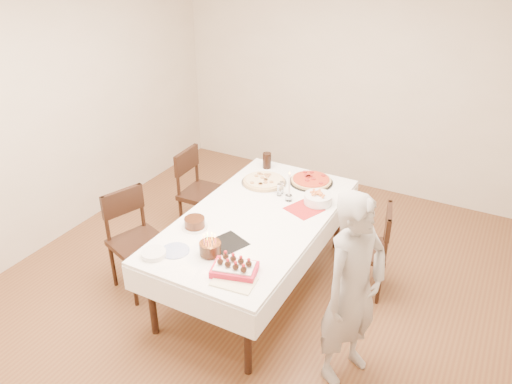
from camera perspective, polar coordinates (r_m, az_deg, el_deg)
The scene contains 22 objects.
floor at distance 4.73m, azimuth -0.50°, elevation -10.92°, with size 5.00×5.00×0.00m, color brown.
wall_back at distance 6.19m, azimuth 10.94°, elevation 12.51°, with size 4.50×0.04×2.70m, color beige.
wall_left at distance 5.39m, azimuth -22.27°, elevation 8.54°, with size 0.04×5.00×2.70m, color beige.
dining_table at distance 4.54m, azimuth 0.00°, elevation -6.83°, with size 1.14×2.14×0.75m, color white.
chair_right_savory at distance 4.57m, azimuth 12.11°, elevation -6.40°, with size 0.45×0.45×0.87m, color black, non-canonical shape.
chair_left_savory at distance 5.30m, azimuth -5.91°, elevation -0.19°, with size 0.48×0.48×0.94m, color black, non-canonical shape.
chair_left_dessert at distance 4.59m, azimuth -13.25°, elevation -5.76°, with size 0.48×0.48×0.94m, color black, non-canonical shape.
person at distance 3.58m, azimuth 11.00°, elevation -11.00°, with size 0.55×0.36×1.51m, color #9D9894.
pizza_white at distance 4.87m, azimuth 0.92°, elevation 1.25°, with size 0.44×0.44×0.04m, color beige.
pizza_pepperoni at distance 4.91m, azimuth 6.31°, elevation 1.32°, with size 0.43×0.43×0.04m, color red.
red_placemat at distance 4.45m, azimuth 5.51°, elevation -2.00°, with size 0.27×0.27×0.01m, color #B21E1E.
pasta_bowl at distance 4.54m, azimuth 7.09°, elevation -0.76°, with size 0.25×0.25×0.08m, color white.
taper_candle at distance 4.51m, azimuth 3.80°, elevation 0.68°, with size 0.06×0.06×0.30m, color white.
shaker_pair at distance 4.63m, azimuth 2.67°, elevation 0.25°, with size 0.10×0.10×0.12m, color white, non-canonical shape.
cola_glass at distance 5.16m, azimuth 1.26°, elevation 3.62°, with size 0.09×0.09×0.16m, color black.
layer_cake at distance 4.19m, azimuth -7.03°, elevation -3.52°, with size 0.22×0.22×0.09m, color #361A0D.
cake_board at distance 3.99m, azimuth -3.26°, elevation -5.88°, with size 0.26×0.26×0.01m, color black.
birthday_cake at distance 3.82m, azimuth -5.28°, elevation -6.00°, with size 0.17×0.17×0.16m, color #351D0E.
strawberry_box at distance 3.66m, azimuth -2.47°, elevation -8.70°, with size 0.33×0.22×0.08m, color #AD132A, non-canonical shape.
box_lid at distance 3.60m, azimuth -2.53°, elevation -10.27°, with size 0.30×0.20×0.03m, color beige.
plate_stack at distance 3.91m, azimuth -11.61°, elevation -6.91°, with size 0.19×0.19×0.04m, color white.
china_plate at distance 3.94m, azimuth -9.23°, elevation -6.63°, with size 0.22×0.22×0.01m, color white.
Camera 1 is at (1.77, -3.20, 3.00)m, focal length 35.00 mm.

